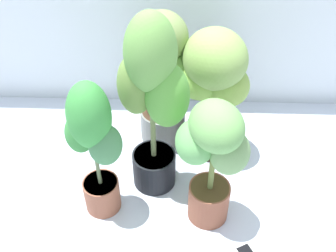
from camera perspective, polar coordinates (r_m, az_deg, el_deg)
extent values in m
plane|color=silver|center=(2.26, -1.26, -9.91)|extent=(8.00, 8.00, 0.00)
cylinder|color=#331E1A|center=(2.47, 5.59, -1.33)|extent=(0.26, 0.26, 0.19)
cylinder|color=#442F1D|center=(2.41, 5.72, 0.15)|extent=(0.24, 0.24, 0.02)
cylinder|color=olive|center=(2.25, 6.17, 5.08)|extent=(0.03, 0.03, 0.50)
ellipsoid|color=#85AA56|center=(2.14, 6.54, 9.18)|extent=(0.44, 0.42, 0.33)
ellipsoid|color=#81B149|center=(2.23, 4.61, 6.76)|extent=(0.37, 0.36, 0.25)
ellipsoid|color=#85AB4A|center=(2.22, 8.29, 5.55)|extent=(0.32, 0.32, 0.23)
cylinder|color=gray|center=(2.53, -0.67, 0.41)|extent=(0.27, 0.27, 0.20)
cylinder|color=#3C291C|center=(2.46, -0.69, 2.04)|extent=(0.25, 0.25, 0.02)
cylinder|color=olive|center=(2.29, -0.75, 7.59)|extent=(0.02, 0.02, 0.56)
ellipsoid|color=#799153|center=(2.18, -0.80, 12.24)|extent=(0.38, 0.38, 0.28)
ellipsoid|color=#6EA461|center=(2.28, -2.42, 9.38)|extent=(0.24, 0.22, 0.22)
ellipsoid|color=#709F4A|center=(2.25, 1.36, 8.21)|extent=(0.25, 0.24, 0.21)
ellipsoid|color=#6BA551|center=(2.28, -0.57, 5.71)|extent=(0.22, 0.21, 0.17)
cylinder|color=brown|center=(2.12, 5.62, -10.26)|extent=(0.21, 0.21, 0.21)
cylinder|color=#48361C|center=(2.05, 5.81, -8.55)|extent=(0.19, 0.19, 0.02)
cylinder|color=olive|center=(1.87, 6.30, -3.95)|extent=(0.03, 0.03, 0.46)
ellipsoid|color=#6BA858|center=(1.75, 6.72, 0.00)|extent=(0.33, 0.35, 0.22)
ellipsoid|color=#66AD5F|center=(1.84, 3.80, -2.24)|extent=(0.21, 0.23, 0.21)
ellipsoid|color=#719C5D|center=(1.84, 8.52, -3.60)|extent=(0.21, 0.21, 0.23)
cylinder|color=black|center=(2.26, -1.91, -5.78)|extent=(0.23, 0.23, 0.21)
cylinder|color=#47351D|center=(2.19, -1.97, -4.11)|extent=(0.21, 0.21, 0.02)
cylinder|color=#667445|center=(1.95, -2.21, 3.28)|extent=(0.03, 0.03, 0.71)
ellipsoid|color=#689E4B|center=(1.79, -2.44, 10.01)|extent=(0.32, 0.31, 0.39)
ellipsoid|color=olive|center=(1.92, -4.46, 5.73)|extent=(0.25, 0.25, 0.33)
ellipsoid|color=#5AA13F|center=(1.90, -0.13, 4.19)|extent=(0.22, 0.20, 0.35)
cylinder|color=#94553D|center=(2.19, -9.08, -9.25)|extent=(0.18, 0.18, 0.18)
cylinder|color=#3F2E1D|center=(2.12, -9.32, -7.82)|extent=(0.17, 0.17, 0.02)
cylinder|color=#62724B|center=(1.93, -10.15, -2.88)|extent=(0.02, 0.02, 0.50)
ellipsoid|color=#3A903F|center=(1.81, -10.87, 1.41)|extent=(0.23, 0.24, 0.34)
ellipsoid|color=#3A883D|center=(1.92, -12.10, -1.03)|extent=(0.17, 0.16, 0.22)
ellipsoid|color=#437C4C|center=(1.88, -8.64, -2.62)|extent=(0.21, 0.20, 0.22)
cube|color=black|center=(2.08, 10.65, -16.66)|extent=(0.09, 0.09, 0.00)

